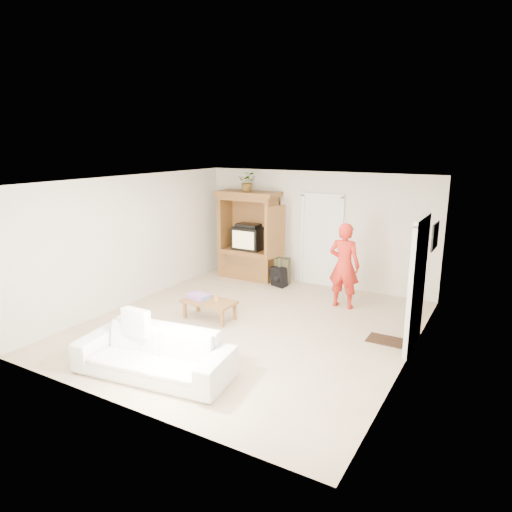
{
  "coord_description": "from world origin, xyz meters",
  "views": [
    {
      "loc": [
        3.93,
        -6.59,
        3.22
      ],
      "look_at": [
        -0.21,
        0.6,
        1.15
      ],
      "focal_mm": 32.0,
      "sensor_mm": 36.0,
      "label": 1
    }
  ],
  "objects_px": {
    "man": "(344,266)",
    "coffee_table": "(209,303)",
    "sofa": "(154,353)",
    "armoire": "(249,241)"
  },
  "relations": [
    {
      "from": "man",
      "to": "coffee_table",
      "type": "relative_size",
      "value": 1.75
    },
    {
      "from": "coffee_table",
      "to": "man",
      "type": "bearing_deg",
      "value": 44.71
    },
    {
      "from": "armoire",
      "to": "man",
      "type": "distance_m",
      "value": 2.82
    },
    {
      "from": "armoire",
      "to": "sofa",
      "type": "height_order",
      "value": "armoire"
    },
    {
      "from": "armoire",
      "to": "man",
      "type": "bearing_deg",
      "value": -17.66
    },
    {
      "from": "man",
      "to": "coffee_table",
      "type": "distance_m",
      "value": 2.75
    },
    {
      "from": "sofa",
      "to": "man",
      "type": "bearing_deg",
      "value": 62.98
    },
    {
      "from": "coffee_table",
      "to": "armoire",
      "type": "bearing_deg",
      "value": 106.06
    },
    {
      "from": "armoire",
      "to": "coffee_table",
      "type": "xyz_separation_m",
      "value": [
        0.75,
        -2.73,
        -0.59
      ]
    },
    {
      "from": "man",
      "to": "armoire",
      "type": "bearing_deg",
      "value": -16.92
    }
  ]
}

